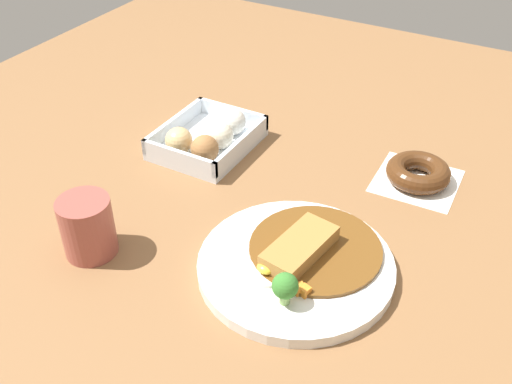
{
  "coord_description": "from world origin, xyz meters",
  "views": [
    {
      "loc": [
        -0.72,
        -0.38,
        0.6
      ],
      "look_at": [
        -0.05,
        -0.0,
        0.03
      ],
      "focal_mm": 41.71,
      "sensor_mm": 36.0,
      "label": 1
    }
  ],
  "objects_px": {
    "curry_plate": "(298,263)",
    "donut_box": "(208,139)",
    "chocolate_ring_donut": "(418,173)",
    "coffee_mug": "(87,227)"
  },
  "relations": [
    {
      "from": "curry_plate",
      "to": "coffee_mug",
      "type": "relative_size",
      "value": 3.05
    },
    {
      "from": "curry_plate",
      "to": "donut_box",
      "type": "relative_size",
      "value": 1.48
    },
    {
      "from": "donut_box",
      "to": "coffee_mug",
      "type": "height_order",
      "value": "coffee_mug"
    },
    {
      "from": "coffee_mug",
      "to": "curry_plate",
      "type": "bearing_deg",
      "value": -68.58
    },
    {
      "from": "chocolate_ring_donut",
      "to": "coffee_mug",
      "type": "xyz_separation_m",
      "value": [
        -0.41,
        0.37,
        0.03
      ]
    },
    {
      "from": "curry_plate",
      "to": "donut_box",
      "type": "xyz_separation_m",
      "value": [
        0.21,
        0.28,
        0.01
      ]
    },
    {
      "from": "chocolate_ring_donut",
      "to": "coffee_mug",
      "type": "distance_m",
      "value": 0.55
    },
    {
      "from": "curry_plate",
      "to": "coffee_mug",
      "type": "height_order",
      "value": "coffee_mug"
    },
    {
      "from": "curry_plate",
      "to": "chocolate_ring_donut",
      "type": "height_order",
      "value": "curry_plate"
    },
    {
      "from": "chocolate_ring_donut",
      "to": "curry_plate",
      "type": "bearing_deg",
      "value": 164.12
    }
  ]
}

